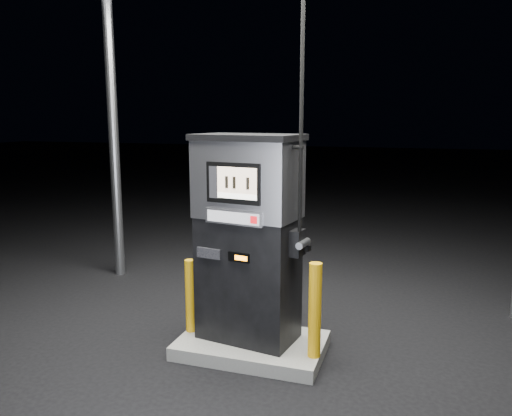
% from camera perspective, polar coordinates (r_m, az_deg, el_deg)
% --- Properties ---
extents(ground, '(80.00, 80.00, 0.00)m').
position_cam_1_polar(ground, '(5.82, -0.48, -16.08)').
color(ground, black).
rests_on(ground, ground).
extents(pump_island, '(1.60, 1.00, 0.15)m').
position_cam_1_polar(pump_island, '(5.79, -0.48, -15.41)').
color(pump_island, slate).
rests_on(pump_island, ground).
extents(fuel_dispenser, '(1.29, 0.83, 4.70)m').
position_cam_1_polar(fuel_dispenser, '(5.43, -0.87, -3.26)').
color(fuel_dispenser, black).
rests_on(fuel_dispenser, pump_island).
extents(bollard_left, '(0.12, 0.12, 0.85)m').
position_cam_1_polar(bollard_left, '(5.84, -7.52, -9.92)').
color(bollard_left, '#EBA70D').
rests_on(bollard_left, pump_island).
extents(bollard_right, '(0.17, 0.17, 1.00)m').
position_cam_1_polar(bollard_right, '(5.22, 6.74, -11.54)').
color(bollard_right, '#EBA70D').
rests_on(bollard_right, pump_island).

